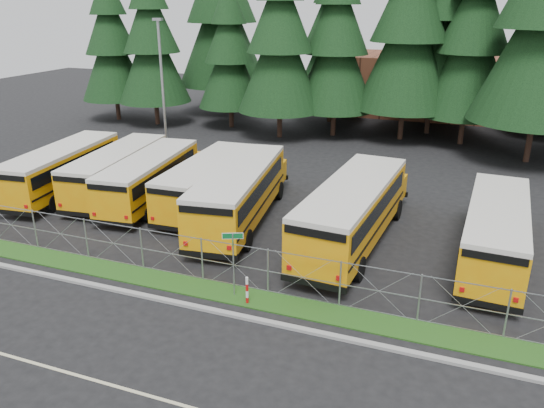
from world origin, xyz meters
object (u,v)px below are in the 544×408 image
(bus_east, at_px, (495,233))
(bus_3, at_px, (209,183))
(bus_2, at_px, (153,178))
(street_sign, at_px, (233,251))
(striped_bollard, at_px, (247,291))
(bus_0, at_px, (66,170))
(bus_1, at_px, (121,172))
(bus_6, at_px, (355,213))
(light_standard, at_px, (162,85))
(bus_4, at_px, (241,194))

(bus_east, bearing_deg, bus_3, 175.83)
(bus_2, height_order, street_sign, street_sign)
(bus_3, bearing_deg, bus_2, -174.13)
(bus_2, distance_m, striped_bollard, 13.23)
(bus_0, relative_size, bus_1, 1.03)
(bus_1, bearing_deg, bus_east, -11.57)
(bus_6, xyz_separation_m, light_standard, (-16.78, 10.30, 3.89))
(bus_2, height_order, bus_4, bus_4)
(bus_0, xyz_separation_m, bus_2, (5.90, 0.51, -0.05))
(bus_3, bearing_deg, light_standard, 131.57)
(bus_0, bearing_deg, bus_6, -10.02)
(bus_6, height_order, light_standard, light_standard)
(striped_bollard, bearing_deg, bus_4, 115.12)
(bus_6, height_order, street_sign, bus_6)
(bus_2, bearing_deg, bus_0, 178.66)
(bus_6, relative_size, light_standard, 1.22)
(bus_2, xyz_separation_m, light_standard, (-4.24, 8.59, 4.10))
(bus_3, bearing_deg, bus_4, -32.20)
(bus_3, bearing_deg, bus_east, -9.19)
(bus_2, distance_m, bus_4, 6.32)
(bus_2, xyz_separation_m, bus_east, (18.95, -1.42, 0.04))
(bus_6, distance_m, bus_east, 6.42)
(bus_1, relative_size, bus_3, 1.01)
(bus_east, bearing_deg, street_sign, -141.81)
(striped_bollard, bearing_deg, bus_6, 69.17)
(street_sign, bearing_deg, bus_4, 111.44)
(bus_4, bearing_deg, bus_east, -9.15)
(bus_0, distance_m, street_sign, 16.95)
(light_standard, bearing_deg, bus_2, -63.72)
(bus_6, bearing_deg, bus_east, 6.71)
(bus_0, height_order, street_sign, bus_0)
(bus_2, relative_size, bus_6, 0.87)
(bus_6, bearing_deg, bus_2, 176.35)
(bus_3, distance_m, bus_6, 9.31)
(bus_2, bearing_deg, street_sign, -49.02)
(bus_4, distance_m, street_sign, 7.87)
(bus_2, height_order, bus_6, bus_6)
(bus_0, distance_m, bus_4, 12.14)
(bus_1, xyz_separation_m, light_standard, (-1.66, 8.14, 4.09))
(street_sign, distance_m, striped_bollard, 1.66)
(bus_4, bearing_deg, light_standard, 129.61)
(striped_bollard, bearing_deg, bus_2, 138.19)
(bus_1, distance_m, bus_2, 2.62)
(bus_east, relative_size, street_sign, 3.92)
(bus_1, height_order, street_sign, bus_1)
(bus_4, xyz_separation_m, bus_east, (12.73, -0.33, -0.12))
(bus_0, relative_size, light_standard, 1.09)
(bus_0, xyz_separation_m, bus_east, (24.85, -0.91, -0.01))
(striped_bollard, bearing_deg, street_sign, 151.64)
(bus_2, height_order, striped_bollard, bus_2)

